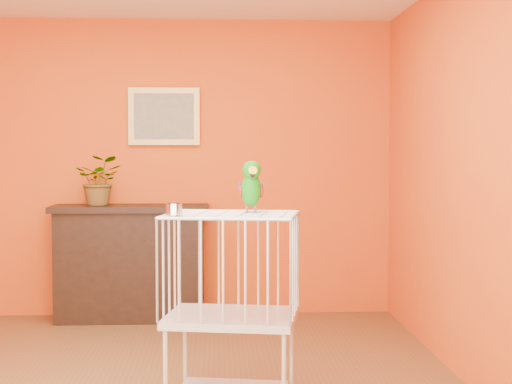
{
  "coord_description": "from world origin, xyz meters",
  "views": [
    {
      "loc": [
        0.45,
        -4.68,
        1.45
      ],
      "look_at": [
        0.68,
        -0.3,
        1.22
      ],
      "focal_mm": 55.0,
      "sensor_mm": 36.0,
      "label": 1
    }
  ],
  "objects": [
    {
      "name": "parrot",
      "position": [
        0.65,
        -0.27,
        1.25
      ],
      "size": [
        0.15,
        0.27,
        0.3
      ],
      "rotation": [
        0.0,
        0.0,
        0.05
      ],
      "color": "#59544C",
      "rests_on": "birdcage"
    },
    {
      "name": "room_shell",
      "position": [
        0.0,
        0.0,
        1.58
      ],
      "size": [
        4.5,
        4.5,
        4.5
      ],
      "color": "#D65814",
      "rests_on": "ground"
    },
    {
      "name": "potted_plant",
      "position": [
        -0.53,
        2.04,
        1.15
      ],
      "size": [
        0.39,
        0.43,
        0.33
      ],
      "primitive_type": "imported",
      "rotation": [
        0.0,
        0.0,
        -0.03
      ],
      "color": "#26722D",
      "rests_on": "console_cabinet"
    },
    {
      "name": "console_cabinet",
      "position": [
        -0.28,
        2.02,
        0.49
      ],
      "size": [
        1.33,
        0.48,
        0.99
      ],
      "color": "black",
      "rests_on": "ground"
    },
    {
      "name": "feed_cup",
      "position": [
        0.22,
        -0.44,
        1.13
      ],
      "size": [
        0.09,
        0.09,
        0.06
      ],
      "primitive_type": "cylinder",
      "color": "silver",
      "rests_on": "birdcage"
    },
    {
      "name": "framed_picture",
      "position": [
        0.0,
        2.22,
        1.75
      ],
      "size": [
        0.62,
        0.04,
        0.5
      ],
      "color": "#BA9142",
      "rests_on": "room_shell"
    },
    {
      "name": "birdcage",
      "position": [
        0.54,
        -0.33,
        0.57
      ],
      "size": [
        0.8,
        0.66,
        1.1
      ],
      "rotation": [
        0.0,
        0.0,
        -0.18
      ],
      "color": "beige",
      "rests_on": "ground"
    }
  ]
}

